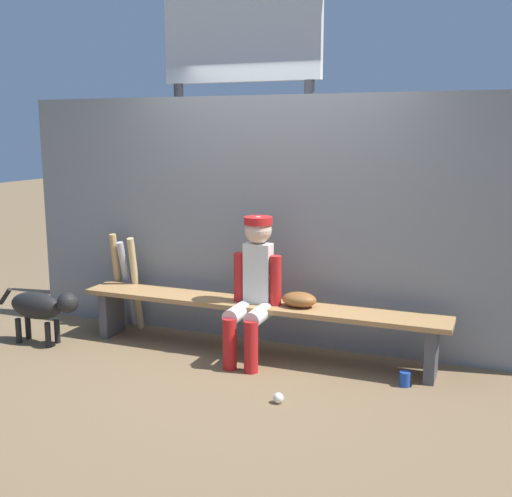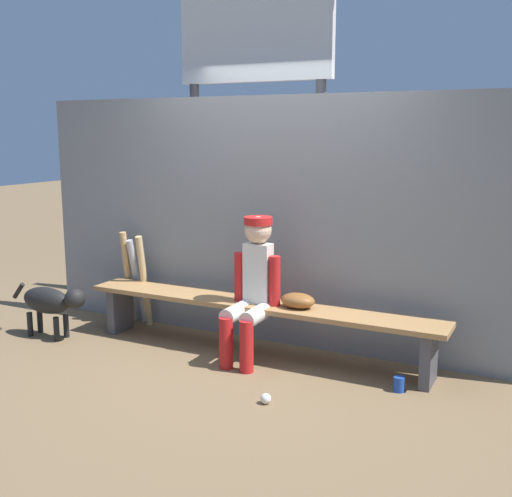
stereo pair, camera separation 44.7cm
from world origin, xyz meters
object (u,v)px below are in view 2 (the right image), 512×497
dugout_bench (256,312)px  player_seated (252,284)px  bat_wood_tan (128,278)px  cup_on_ground (399,384)px  cup_on_bench (261,295)px  dog (51,302)px  baseball (266,399)px  baseball_glove (298,301)px  scoreboard (259,77)px  bat_wood_natural (144,281)px  bat_aluminum_silver (137,281)px

dugout_bench → player_seated: (0.02, -0.11, 0.27)m
bat_wood_tan → cup_on_ground: size_ratio=8.18×
cup_on_bench → dog: 1.93m
baseball → cup_on_bench: 1.09m
baseball_glove → bat_wood_tan: size_ratio=0.31×
cup_on_ground → scoreboard: (-1.88, 1.53, 2.31)m
dugout_bench → player_seated: player_seated is taller
dog → bat_wood_natural: bearing=48.2°
baseball → scoreboard: bearing=117.5°
cup_on_ground → bat_aluminum_silver: bearing=169.9°
bat_wood_natural → cup_on_ground: bearing=-9.1°
baseball_glove → cup_on_bench: baseball_glove is taller
dugout_bench → scoreboard: 2.47m
cup_on_bench → scoreboard: (-0.65, 1.28, 1.86)m
bat_wood_tan → baseball: bat_wood_tan is taller
bat_wood_tan → dog: (-0.34, -0.67, -0.11)m
bat_aluminum_silver → cup_on_bench: size_ratio=7.65×
bat_aluminum_silver → dog: bearing=-121.3°
cup_on_bench → dog: (-1.86, -0.47, -0.17)m
bat_wood_tan → baseball_glove: bearing=-7.0°
dugout_bench → baseball: 1.02m
baseball_glove → bat_wood_natural: (-1.65, 0.19, -0.07)m
player_seated → bat_aluminum_silver: (-1.43, 0.37, -0.21)m
baseball → baseball_glove: bearing=98.2°
player_seated → cup_on_bench: 0.19m
dog → player_seated: bearing=10.1°
baseball_glove → bat_aluminum_silver: 1.80m
bat_wood_natural → bat_aluminum_silver: bat_wood_natural is taller
dog → bat_wood_tan: bearing=63.2°
baseball_glove → player_seated: bearing=-162.7°
dugout_bench → cup_on_bench: (0.03, 0.03, 0.14)m
dog → cup_on_bench: bearing=14.2°
dugout_bench → baseball: dugout_bench is taller
baseball_glove → dog: bearing=-168.7°
baseball_glove → cup_on_ground: 1.02m
bat_aluminum_silver → scoreboard: (0.79, 1.05, 1.95)m
dugout_bench → cup_on_ground: size_ratio=28.46×
dugout_bench → scoreboard: (-0.62, 1.31, 2.00)m
cup_on_ground → cup_on_bench: cup_on_bench is taller
dugout_bench → bat_wood_tan: (-1.50, 0.23, 0.09)m
baseball → dog: 2.38m
cup_on_ground → cup_on_bench: (-1.23, 0.25, 0.45)m
bat_wood_tan → baseball: bearing=-28.1°
dugout_bench → cup_on_bench: cup_on_bench is taller
player_seated → dog: player_seated is taller
baseball_glove → baseball: bearing=-81.8°
bat_wood_natural → bat_wood_tan: bearing=169.4°
cup_on_ground → bat_wood_natural: bearing=170.9°
player_seated → dog: size_ratio=1.38×
baseball → scoreboard: 3.36m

